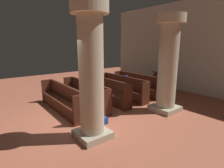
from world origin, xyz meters
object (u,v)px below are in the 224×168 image
object	(u,v)px
pillar_aisle_side	(168,63)
kneeler_box_blue	(102,120)
lectern	(156,84)
pillar_far_side	(93,56)
pew_row_3	(85,93)
pillar_aisle_rear	(91,71)
hymn_book	(126,76)
pew_row_1	(122,86)
pew_row_4	(62,98)
pew_row_2	(105,90)
pew_row_0	(137,83)

from	to	relation	value
pillar_aisle_side	kneeler_box_blue	distance (m)	3.02
lectern	kneeler_box_blue	world-z (taller)	lectern
pillar_aisle_side	pillar_far_side	distance (m)	4.55
pew_row_3	kneeler_box_blue	xyz separation A→B (m)	(1.75, -0.43, -0.40)
pillar_aisle_rear	hymn_book	world-z (taller)	pillar_aisle_rear
pew_row_1	pillar_aisle_side	world-z (taller)	pillar_aisle_side
pew_row_3	kneeler_box_blue	world-z (taller)	pew_row_3
pew_row_4	lectern	xyz separation A→B (m)	(0.49, 4.79, -0.05)
pew_row_2	pew_row_4	distance (m)	1.95
pillar_far_side	lectern	distance (m)	3.65
lectern	pew_row_2	bearing A→B (deg)	-99.76
lectern	pillar_aisle_side	bearing A→B (deg)	-44.65
pew_row_4	pew_row_0	bearing A→B (deg)	90.00
pillar_far_side	kneeler_box_blue	size ratio (longest dim) A/B	10.46
pew_row_1	pew_row_2	distance (m)	0.98
pew_row_2	lectern	xyz separation A→B (m)	(0.49, 2.84, -0.05)
pew_row_2	pillar_aisle_rear	bearing A→B (deg)	-42.13
pew_row_2	pillar_far_side	distance (m)	2.70
pillar_aisle_side	pillar_aisle_rear	size ratio (longest dim) A/B	1.00
pew_row_2	kneeler_box_blue	size ratio (longest dim) A/B	9.10
pew_row_1	pillar_aisle_side	size ratio (longest dim) A/B	0.87
pew_row_3	pillar_far_side	world-z (taller)	pillar_far_side
pew_row_1	pillar_far_side	xyz separation A→B (m)	(-2.24, -0.17, 1.26)
pew_row_1	pillar_far_side	size ratio (longest dim) A/B	0.87
pew_row_3	pillar_far_side	bearing A→B (deg)	141.53
lectern	pew_row_1	bearing A→B (deg)	-104.69
hymn_book	kneeler_box_blue	bearing A→B (deg)	-56.45
pew_row_4	lectern	distance (m)	4.82
pew_row_1	pillar_aisle_side	xyz separation A→B (m)	(2.29, 0.08, 1.26)
pew_row_3	hymn_book	distance (m)	2.18
pew_row_2	hymn_book	size ratio (longest dim) A/B	16.06
pillar_far_side	pillar_aisle_rear	distance (m)	5.38
pillar_aisle_rear	lectern	size ratio (longest dim) A/B	3.12
pillar_far_side	pew_row_0	bearing A→B (deg)	27.05
pillar_far_side	lectern	size ratio (longest dim) A/B	3.12
pew_row_1	hymn_book	xyz separation A→B (m)	(0.05, 0.18, 0.47)
pew_row_2	pew_row_4	size ratio (longest dim) A/B	1.00
pew_row_0	lectern	size ratio (longest dim) A/B	2.72
pew_row_0	pillar_far_side	distance (m)	2.82
pillar_aisle_rear	hymn_book	bearing A→B (deg)	124.82
pew_row_1	pew_row_4	world-z (taller)	same
pew_row_3	pillar_aisle_side	bearing A→B (deg)	41.57
pew_row_1	pew_row_2	xyz separation A→B (m)	(0.00, -0.98, 0.00)
pew_row_0	pew_row_4	size ratio (longest dim) A/B	1.00
pew_row_4	pillar_aisle_rear	distance (m)	2.62
pew_row_3	kneeler_box_blue	bearing A→B (deg)	-13.86
pew_row_0	hymn_book	size ratio (longest dim) A/B	16.06
pew_row_0	pew_row_3	xyz separation A→B (m)	(0.00, -2.93, 0.00)
pew_row_3	hymn_book	xyz separation A→B (m)	(0.05, 2.13, 0.47)
pew_row_3	pew_row_4	size ratio (longest dim) A/B	1.00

